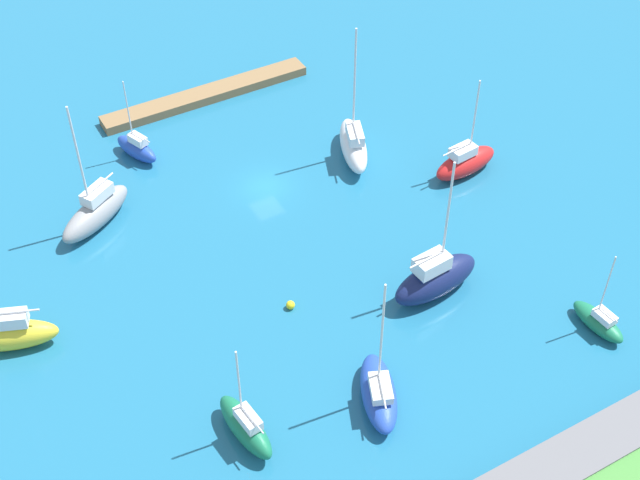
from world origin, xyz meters
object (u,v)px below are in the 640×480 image
Objects in this scene: pier_dock at (206,95)px; sailboat_gray_west_end at (96,212)px; sailboat_white_far_south at (353,144)px; sailboat_yellow_by_breakwater at (5,334)px; sailboat_green_far_north at (246,426)px; mooring_buoy_yellow at (290,305)px; sailboat_blue_near_pier at (379,392)px; sailboat_navy_inner_mooring at (435,278)px; sailboat_blue_lone_south at (137,148)px; sailboat_green_outer_mooring at (599,321)px; sailboat_red_along_channel at (465,162)px.

sailboat_gray_west_end reaches higher than pier_dock.
sailboat_yellow_by_breakwater is at bearing 123.00° from sailboat_white_far_south.
sailboat_gray_west_end is at bearing -2.74° from sailboat_green_far_north.
mooring_buoy_yellow is at bearing -177.35° from sailboat_yellow_by_breakwater.
sailboat_white_far_south is 1.07× the size of sailboat_gray_west_end.
sailboat_blue_near_pier is at bearing 83.07° from pier_dock.
sailboat_navy_inner_mooring is (3.29, 17.42, 0.18)m from sailboat_white_far_south.
pier_dock is 1.64× the size of sailboat_white_far_south.
sailboat_yellow_by_breakwater is at bearing 12.53° from sailboat_gray_west_end.
sailboat_blue_lone_south is at bearing -81.79° from mooring_buoy_yellow.
sailboat_white_far_south is 1.79× the size of sailboat_green_outer_mooring.
mooring_buoy_yellow is at bearing -168.32° from sailboat_red_along_channel.
pier_dock is 29.06m from mooring_buoy_yellow.
sailboat_navy_inner_mooring reaches higher than sailboat_gray_west_end.
sailboat_blue_near_pier is at bearing 96.18° from mooring_buoy_yellow.
sailboat_green_far_north reaches higher than pier_dock.
sailboat_navy_inner_mooring is 1.04× the size of sailboat_gray_west_end.
pier_dock is 1.75× the size of sailboat_gray_west_end.
sailboat_red_along_channel is at bearing 39.81° from sailboat_navy_inner_mooring.
sailboat_white_far_south reaches higher than sailboat_blue_near_pier.
pier_dock is 1.46× the size of sailboat_yellow_by_breakwater.
sailboat_white_far_south reaches higher than sailboat_green_outer_mooring.
sailboat_blue_lone_south is 30.30m from sailboat_navy_inner_mooring.
sailboat_yellow_by_breakwater is 43.03m from sailboat_green_outer_mooring.
sailboat_blue_lone_south is 0.55× the size of sailboat_yellow_by_breakwater.
pier_dock is at bearing 118.85° from sailboat_red_along_channel.
sailboat_yellow_by_breakwater reaches higher than sailboat_navy_inner_mooring.
mooring_buoy_yellow is (5.88, 28.46, -0.10)m from pier_dock.
sailboat_white_far_south is at bearing -146.83° from sailboat_yellow_by_breakwater.
mooring_buoy_yellow is (-9.48, 16.17, -1.06)m from sailboat_gray_west_end.
pier_dock is at bearing -117.68° from sailboat_yellow_by_breakwater.
sailboat_green_far_north reaches higher than sailboat_green_outer_mooring.
sailboat_navy_inner_mooring is at bearing 158.82° from mooring_buoy_yellow.
mooring_buoy_yellow is (-3.33, 23.04, -0.68)m from sailboat_blue_lone_south.
sailboat_gray_west_end is at bearing 156.76° from sailboat_red_along_channel.
sailboat_red_along_channel is 22.05m from mooring_buoy_yellow.
sailboat_gray_west_end reaches higher than sailboat_green_far_north.
sailboat_yellow_by_breakwater reaches higher than sailboat_white_far_south.
pier_dock is at bearing 48.89° from sailboat_white_far_south.
sailboat_green_outer_mooring is (-26.67, 4.24, -0.43)m from sailboat_green_far_north.
sailboat_gray_west_end is at bearing 129.39° from sailboat_navy_inner_mooring.
sailboat_blue_near_pier is at bearing -144.97° from sailboat_red_along_channel.
sailboat_yellow_by_breakwater is at bearing -19.20° from mooring_buoy_yellow.
sailboat_gray_west_end is at bearing 40.28° from sailboat_green_outer_mooring.
pier_dock is 31.24× the size of mooring_buoy_yellow.
sailboat_white_far_south is (-7.73, 15.04, 1.00)m from pier_dock.
sailboat_gray_west_end is (30.48, -9.53, 0.16)m from sailboat_red_along_channel.
sailboat_gray_west_end reaches higher than mooring_buoy_yellow.
sailboat_green_outer_mooring is (-5.13, 26.33, -0.67)m from sailboat_white_far_south.
sailboat_gray_west_end is 17.83× the size of mooring_buoy_yellow.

